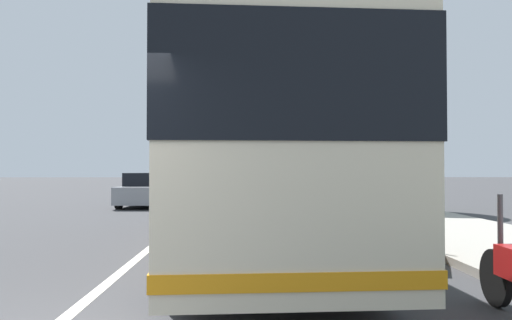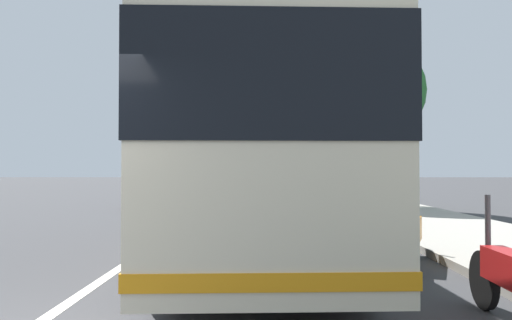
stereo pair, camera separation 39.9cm
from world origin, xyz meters
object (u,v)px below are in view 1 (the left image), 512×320
(coach_bus, at_px, (255,146))
(car_far_distant, at_px, (248,179))
(roadside_tree_mid_block, at_px, (363,93))
(car_side_street, at_px, (148,190))
(motorcycle_far_end, at_px, (415,235))
(car_behind_bus, at_px, (206,180))
(roadside_tree_far_block, at_px, (316,127))
(utility_pole, at_px, (378,134))
(car_oncoming, at_px, (252,180))

(coach_bus, xyz_separation_m, car_far_distant, (41.12, -0.19, -1.30))
(roadside_tree_mid_block, bearing_deg, car_side_street, 77.54)
(coach_bus, bearing_deg, motorcycle_far_end, -118.01)
(car_behind_bus, distance_m, roadside_tree_mid_block, 27.06)
(roadside_tree_far_block, bearing_deg, car_far_distant, 14.45)
(car_behind_bus, bearing_deg, car_side_street, -2.80)
(car_far_distant, relative_size, car_behind_bus, 0.98)
(coach_bus, height_order, car_side_street, coach_bus)
(roadside_tree_mid_block, distance_m, utility_pole, 2.25)
(car_behind_bus, bearing_deg, motorcycle_far_end, 8.51)
(roadside_tree_mid_block, bearing_deg, roadside_tree_far_block, -0.73)
(car_side_street, distance_m, car_oncoming, 22.89)
(coach_bus, bearing_deg, car_far_distant, -3.18)
(car_far_distant, bearing_deg, roadside_tree_far_block, -166.08)
(coach_bus, relative_size, car_behind_bus, 2.44)
(roadside_tree_mid_block, relative_size, roadside_tree_far_block, 1.06)
(motorcycle_far_end, distance_m, car_side_street, 14.92)
(roadside_tree_far_block, distance_m, utility_pole, 12.37)
(car_oncoming, height_order, roadside_tree_mid_block, roadside_tree_mid_block)
(car_oncoming, relative_size, utility_pole, 0.76)
(car_behind_bus, bearing_deg, utility_pole, 19.58)
(car_far_distant, bearing_deg, coach_bus, 179.21)
(car_oncoming, height_order, roadside_tree_far_block, roadside_tree_far_block)
(motorcycle_far_end, height_order, car_far_distant, car_far_distant)
(car_behind_bus, xyz_separation_m, car_oncoming, (-1.16, -4.23, -0.00))
(car_behind_bus, relative_size, car_oncoming, 0.90)
(car_behind_bus, xyz_separation_m, roadside_tree_far_block, (-11.89, -8.39, 3.79))
(car_far_distant, height_order, car_behind_bus, car_behind_bus)
(car_far_distant, distance_m, roadside_tree_far_block, 18.47)
(roadside_tree_far_block, height_order, utility_pole, roadside_tree_far_block)
(car_oncoming, xyz_separation_m, roadside_tree_mid_block, (-24.32, -3.98, 3.94))
(car_oncoming, relative_size, roadside_tree_mid_block, 0.70)
(roadside_tree_mid_block, bearing_deg, motorcycle_far_end, 170.24)
(car_oncoming, bearing_deg, car_side_street, 169.11)
(car_behind_bus, relative_size, roadside_tree_mid_block, 0.63)
(motorcycle_far_end, distance_m, car_behind_bus, 37.26)
(coach_bus, bearing_deg, utility_pole, -28.67)
(coach_bus, distance_m, motorcycle_far_end, 3.23)
(car_side_street, xyz_separation_m, roadside_tree_far_block, (11.63, -9.05, 3.82))
(car_side_street, height_order, roadside_tree_far_block, roadside_tree_far_block)
(car_oncoming, distance_m, utility_pole, 23.64)
(car_side_street, relative_size, roadside_tree_mid_block, 0.67)
(motorcycle_far_end, xyz_separation_m, roadside_tree_mid_block, (11.25, -1.94, 4.16))
(car_behind_bus, height_order, roadside_tree_mid_block, roadside_tree_mid_block)
(car_side_street, bearing_deg, roadside_tree_far_block, 144.54)
(coach_bus, relative_size, motorcycle_far_end, 4.93)
(motorcycle_far_end, distance_m, car_oncoming, 35.62)
(car_far_distant, relative_size, utility_pole, 0.67)
(roadside_tree_mid_block, bearing_deg, coach_bus, 155.74)
(car_side_street, xyz_separation_m, utility_pole, (-0.64, -9.83, 2.40))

